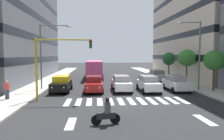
# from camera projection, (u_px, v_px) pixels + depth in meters

# --- Properties ---
(ground_plane) EXTENTS (180.00, 180.00, 0.00)m
(ground_plane) POSITION_uv_depth(u_px,v_px,m) (126.00, 101.00, 17.75)
(ground_plane) COLOR #262628
(sidewalk_right) EXTENTS (3.20, 90.00, 0.15)m
(sidewalk_right) POSITION_uv_depth(u_px,v_px,m) (10.00, 102.00, 16.96)
(sidewalk_right) COLOR #B2ADA3
(sidewalk_right) RESTS_ON ground_plane
(building_left_block_0) EXTENTS (8.23, 25.58, 24.97)m
(building_left_block_0) POSITION_uv_depth(u_px,v_px,m) (196.00, 7.00, 36.70)
(building_left_block_0) COLOR beige
(building_left_block_0) RESTS_ON ground_plane
(building_right_block_0) EXTENTS (8.23, 28.52, 16.36)m
(building_right_block_0) POSITION_uv_depth(u_px,v_px,m) (16.00, 29.00, 33.07)
(building_right_block_0) COLOR slate
(building_right_block_0) RESTS_ON ground_plane
(crosswalk_markings) EXTENTS (10.35, 2.80, 0.01)m
(crosswalk_markings) POSITION_uv_depth(u_px,v_px,m) (126.00, 101.00, 17.75)
(crosswalk_markings) COLOR silver
(crosswalk_markings) RESTS_ON ground_plane
(lane_arrow_0) EXTENTS (0.50, 2.20, 0.01)m
(lane_arrow_0) POSITION_uv_depth(u_px,v_px,m) (204.00, 120.00, 12.61)
(lane_arrow_0) COLOR silver
(lane_arrow_0) RESTS_ON ground_plane
(lane_arrow_1) EXTENTS (0.50, 2.20, 0.01)m
(lane_arrow_1) POSITION_uv_depth(u_px,v_px,m) (71.00, 123.00, 11.95)
(lane_arrow_1) COLOR silver
(lane_arrow_1) RESTS_ON ground_plane
(car_0) EXTENTS (2.02, 4.44, 1.72)m
(car_0) POSITION_uv_depth(u_px,v_px,m) (176.00, 83.00, 22.88)
(car_0) COLOR silver
(car_0) RESTS_ON ground_plane
(car_1) EXTENTS (2.02, 4.44, 1.72)m
(car_1) POSITION_uv_depth(u_px,v_px,m) (148.00, 83.00, 22.40)
(car_1) COLOR silver
(car_1) RESTS_ON ground_plane
(car_2) EXTENTS (2.02, 4.44, 1.72)m
(car_2) POSITION_uv_depth(u_px,v_px,m) (121.00, 83.00, 22.62)
(car_2) COLOR silver
(car_2) RESTS_ON ground_plane
(car_3) EXTENTS (2.02, 4.44, 1.72)m
(car_3) POSITION_uv_depth(u_px,v_px,m) (94.00, 84.00, 22.20)
(car_3) COLOR maroon
(car_3) RESTS_ON ground_plane
(car_4) EXTENTS (2.02, 4.44, 1.72)m
(car_4) POSITION_uv_depth(u_px,v_px,m) (62.00, 84.00, 22.30)
(car_4) COLOR black
(car_4) RESTS_ON ground_plane
(car_row2_0) EXTENTS (2.02, 4.44, 1.72)m
(car_row2_0) POSITION_uv_depth(u_px,v_px,m) (157.00, 76.00, 30.98)
(car_row2_0) COLOR #B2B7BC
(car_row2_0) RESTS_ON ground_plane
(bus_behind_traffic) EXTENTS (2.78, 10.50, 3.00)m
(bus_behind_traffic) POSITION_uv_depth(u_px,v_px,m) (94.00, 68.00, 34.99)
(bus_behind_traffic) COLOR #DB5193
(bus_behind_traffic) RESTS_ON ground_plane
(motorcycle_with_rider) EXTENTS (1.69, 0.42, 1.57)m
(motorcycle_with_rider) POSITION_uv_depth(u_px,v_px,m) (106.00, 113.00, 11.73)
(motorcycle_with_rider) COLOR black
(motorcycle_with_rider) RESTS_ON ground_plane
(traffic_light_gantry) EXTENTS (4.90, 0.36, 5.50)m
(traffic_light_gantry) POSITION_uv_depth(u_px,v_px,m) (53.00, 58.00, 17.77)
(traffic_light_gantry) COLOR #AD991E
(traffic_light_gantry) RESTS_ON ground_plane
(street_lamp_left) EXTENTS (2.69, 0.28, 7.48)m
(street_lamp_left) POSITION_uv_depth(u_px,v_px,m) (196.00, 49.00, 22.28)
(street_lamp_left) COLOR #4C6B56
(street_lamp_left) RESTS_ON sidewalk_left
(street_lamp_right) EXTENTS (3.48, 0.28, 7.27)m
(street_lamp_right) POSITION_uv_depth(u_px,v_px,m) (46.00, 49.00, 23.01)
(street_lamp_right) COLOR #4C6B56
(street_lamp_right) RESTS_ON sidewalk_right
(street_tree_0) EXTENTS (2.15, 2.15, 4.35)m
(street_tree_0) POSITION_uv_depth(u_px,v_px,m) (214.00, 60.00, 21.81)
(street_tree_0) COLOR #513823
(street_tree_0) RESTS_ON sidewalk_left
(street_tree_1) EXTENTS (2.36, 2.36, 4.61)m
(street_tree_1) POSITION_uv_depth(u_px,v_px,m) (187.00, 58.00, 28.31)
(street_tree_1) COLOR #513823
(street_tree_1) RESTS_ON sidewalk_left
(street_tree_2) EXTENTS (2.19, 2.19, 4.29)m
(street_tree_2) POSITION_uv_depth(u_px,v_px,m) (169.00, 59.00, 34.84)
(street_tree_2) COLOR #513823
(street_tree_2) RESTS_ON sidewalk_left
(pedestrian_waiting) EXTENTS (0.36, 0.24, 1.63)m
(pedestrian_waiting) POSITION_uv_depth(u_px,v_px,m) (7.00, 89.00, 17.86)
(pedestrian_waiting) COLOR #2D3347
(pedestrian_waiting) RESTS_ON sidewalk_right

